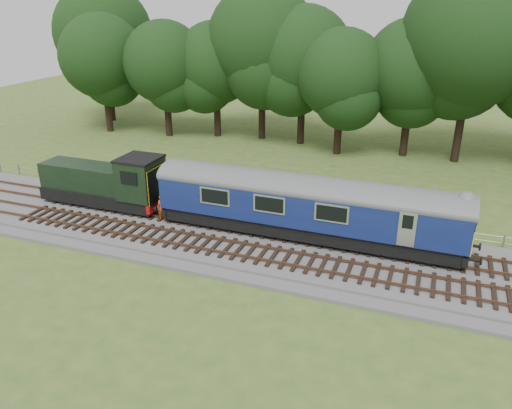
% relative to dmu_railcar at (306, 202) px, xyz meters
% --- Properties ---
extents(ground, '(120.00, 120.00, 0.00)m').
position_rel_dmu_railcar_xyz_m(ground, '(-0.96, -1.40, -2.61)').
color(ground, '#3A5C22').
rests_on(ground, ground).
extents(ballast, '(70.00, 7.00, 0.35)m').
position_rel_dmu_railcar_xyz_m(ballast, '(-0.96, -1.40, -2.43)').
color(ballast, '#4C4C4F').
rests_on(ballast, ground).
extents(track_north, '(67.20, 2.40, 0.21)m').
position_rel_dmu_railcar_xyz_m(track_north, '(-0.96, -0.00, -2.19)').
color(track_north, black).
rests_on(track_north, ballast).
extents(track_south, '(67.20, 2.40, 0.21)m').
position_rel_dmu_railcar_xyz_m(track_south, '(-0.96, -3.00, -2.19)').
color(track_south, black).
rests_on(track_south, ballast).
extents(fence, '(64.00, 0.12, 1.00)m').
position_rel_dmu_railcar_xyz_m(fence, '(-0.96, 3.10, -2.61)').
color(fence, '#6B6054').
rests_on(fence, ground).
extents(tree_line, '(70.00, 8.00, 18.00)m').
position_rel_dmu_railcar_xyz_m(tree_line, '(-0.96, 20.60, -2.61)').
color(tree_line, black).
rests_on(tree_line, ground).
extents(dmu_railcar, '(18.05, 2.86, 3.88)m').
position_rel_dmu_railcar_xyz_m(dmu_railcar, '(0.00, 0.00, 0.00)').
color(dmu_railcar, black).
rests_on(dmu_railcar, ground).
extents(shunter_loco, '(8.92, 2.60, 3.38)m').
position_rel_dmu_railcar_xyz_m(shunter_loco, '(-13.93, 0.00, -0.63)').
color(shunter_loco, black).
rests_on(shunter_loco, ground).
extents(worker, '(0.70, 0.53, 1.74)m').
position_rel_dmu_railcar_xyz_m(worker, '(-9.19, -0.93, -1.39)').
color(worker, '#F7470D').
rests_on(worker, ballast).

